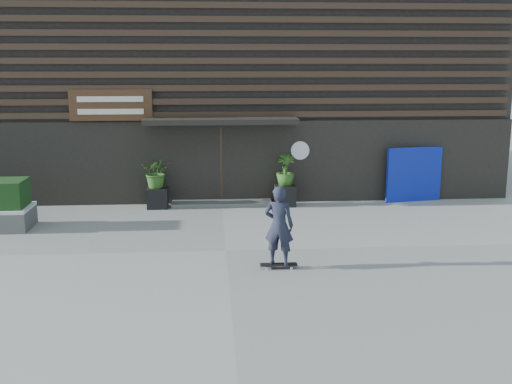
{
  "coord_description": "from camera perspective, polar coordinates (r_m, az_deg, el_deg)",
  "views": [
    {
      "loc": [
        -0.33,
        -13.69,
        4.29
      ],
      "look_at": [
        0.79,
        1.25,
        1.1
      ],
      "focal_mm": 43.57,
      "sensor_mm": 36.0,
      "label": 1
    }
  ],
  "objects": [
    {
      "name": "planter_pot_left",
      "position": [
        18.59,
        -9.02,
        -0.53
      ],
      "size": [
        0.6,
        0.6,
        0.6
      ],
      "primitive_type": "cube",
      "color": "black",
      "rests_on": "ground"
    },
    {
      "name": "ground",
      "position": [
        14.35,
        -2.77,
        -5.39
      ],
      "size": [
        80.0,
        80.0,
        0.0
      ],
      "primitive_type": "plane",
      "color": "gray",
      "rests_on": "ground"
    },
    {
      "name": "building",
      "position": [
        23.65,
        -3.54,
        11.27
      ],
      "size": [
        18.0,
        11.0,
        8.0
      ],
      "color": "black",
      "rests_on": "ground"
    },
    {
      "name": "skateboarder",
      "position": [
        12.88,
        2.12,
        -3.12
      ],
      "size": [
        0.78,
        0.57,
        1.77
      ],
      "color": "black",
      "rests_on": "ground"
    },
    {
      "name": "entrance_step",
      "position": [
        18.77,
        -3.15,
        -1.02
      ],
      "size": [
        3.0,
        0.8,
        0.12
      ],
      "primitive_type": "cube",
      "color": "#4C4D4A",
      "rests_on": "ground"
    },
    {
      "name": "bamboo_left",
      "position": [
        18.44,
        -9.09,
        1.84
      ],
      "size": [
        0.86,
        0.75,
        0.96
      ],
      "primitive_type": "imported",
      "color": "#2D591E",
      "rests_on": "planter_pot_left"
    },
    {
      "name": "blue_tarp",
      "position": [
        19.72,
        14.29,
        1.56
      ],
      "size": [
        1.78,
        0.4,
        1.67
      ],
      "primitive_type": "cube",
      "rotation": [
        0.0,
        0.0,
        0.16
      ],
      "color": "#0C1A9D",
      "rests_on": "ground"
    },
    {
      "name": "planter_pot_right",
      "position": [
        18.65,
        2.7,
        -0.34
      ],
      "size": [
        0.6,
        0.6,
        0.6
      ],
      "primitive_type": "cube",
      "color": "black",
      "rests_on": "ground"
    },
    {
      "name": "bamboo_right",
      "position": [
        18.5,
        2.72,
        2.02
      ],
      "size": [
        0.54,
        0.54,
        0.96
      ],
      "primitive_type": "imported",
      "color": "#2D591E",
      "rests_on": "planter_pot_right"
    }
  ]
}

